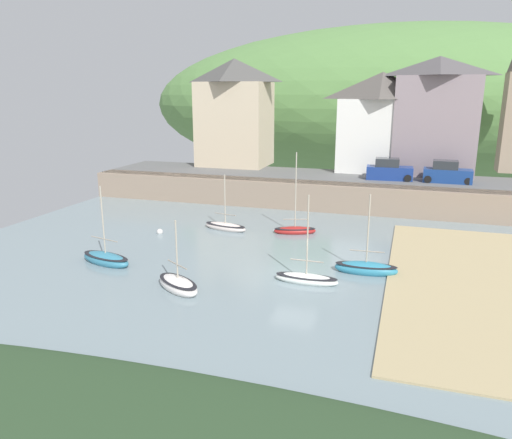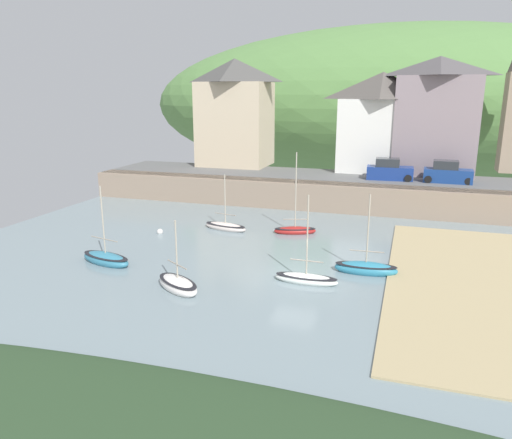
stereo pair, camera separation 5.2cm
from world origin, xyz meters
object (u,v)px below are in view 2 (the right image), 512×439
object	(u,v)px
sailboat_tall_mast	(178,285)
rowboat_small_beached	(366,268)
waterfront_building_left	(235,112)
parked_car_near_slipway	(389,171)
motorboat_with_cabin	(225,226)
parked_car_by_wall	(447,173)
sailboat_far_left	(295,230)
sailboat_white_hull	(106,259)
waterfront_building_centre	(381,122)
mooring_buoy	(160,232)
sailboat_blue_trim	(306,278)
waterfront_building_right	(436,116)

from	to	relation	value
sailboat_tall_mast	rowboat_small_beached	world-z (taller)	rowboat_small_beached
waterfront_building_left	parked_car_near_slipway	world-z (taller)	waterfront_building_left
motorboat_with_cabin	parked_car_by_wall	bearing A→B (deg)	49.42
rowboat_small_beached	sailboat_far_left	world-z (taller)	sailboat_far_left
sailboat_white_hull	sailboat_far_left	xyz separation A→B (m)	(9.52, 10.02, -0.03)
waterfront_building_centre	rowboat_small_beached	world-z (taller)	waterfront_building_centre
waterfront_building_centre	mooring_buoy	distance (m)	25.24
rowboat_small_beached	sailboat_blue_trim	bearing A→B (deg)	-142.91
sailboat_blue_trim	motorboat_with_cabin	distance (m)	11.95
waterfront_building_left	parked_car_near_slipway	distance (m)	17.96
waterfront_building_centre	sailboat_blue_trim	xyz separation A→B (m)	(-1.82, -25.75, -7.11)
waterfront_building_left	sailboat_white_hull	size ratio (longest dim) A/B	2.24
parked_car_by_wall	sailboat_tall_mast	bearing A→B (deg)	-118.80
waterfront_building_right	waterfront_building_left	bearing A→B (deg)	180.00
waterfront_building_centre	rowboat_small_beached	distance (m)	24.34
waterfront_building_right	sailboat_blue_trim	size ratio (longest dim) A/B	2.18
waterfront_building_centre	rowboat_small_beached	size ratio (longest dim) A/B	2.00
waterfront_building_right	sailboat_tall_mast	xyz separation A→B (m)	(-13.20, -28.81, -7.73)
waterfront_building_left	sailboat_white_hull	distance (m)	27.57
motorboat_with_cabin	rowboat_small_beached	size ratio (longest dim) A/B	0.90
waterfront_building_left	waterfront_building_centre	size ratio (longest dim) A/B	1.16
sailboat_white_hull	waterfront_building_centre	bearing A→B (deg)	76.17
sailboat_blue_trim	sailboat_far_left	xyz separation A→B (m)	(-2.84, 9.36, 0.02)
motorboat_with_cabin	parked_car_near_slipway	bearing A→B (deg)	59.81
mooring_buoy	motorboat_with_cabin	bearing A→B (deg)	31.14
sailboat_tall_mast	waterfront_building_centre	bearing A→B (deg)	106.96
sailboat_far_left	parked_car_near_slipway	bearing A→B (deg)	44.58
waterfront_building_centre	waterfront_building_right	distance (m)	5.13
sailboat_tall_mast	sailboat_blue_trim	xyz separation A→B (m)	(6.29, 3.06, -0.04)
mooring_buoy	sailboat_white_hull	bearing A→B (deg)	-89.84
waterfront_building_centre	waterfront_building_right	world-z (taller)	waterfront_building_right
waterfront_building_left	sailboat_tall_mast	world-z (taller)	waterfront_building_left
rowboat_small_beached	parked_car_by_wall	bearing A→B (deg)	71.93
sailboat_tall_mast	parked_car_near_slipway	world-z (taller)	parked_car_near_slipway
motorboat_with_cabin	parked_car_by_wall	size ratio (longest dim) A/B	1.06
motorboat_with_cabin	mooring_buoy	size ratio (longest dim) A/B	9.62
waterfront_building_right	rowboat_small_beached	size ratio (longest dim) A/B	2.28
waterfront_building_centre	motorboat_with_cabin	size ratio (longest dim) A/B	2.21
motorboat_with_cabin	parked_car_by_wall	world-z (taller)	parked_car_by_wall
waterfront_building_left	rowboat_small_beached	distance (m)	29.58
waterfront_building_centre	sailboat_tall_mast	world-z (taller)	waterfront_building_centre
waterfront_building_left	sailboat_far_left	world-z (taller)	waterfront_building_left
rowboat_small_beached	waterfront_building_centre	bearing A→B (deg)	90.21
sailboat_blue_trim	sailboat_white_hull	bearing A→B (deg)	-176.37
sailboat_blue_trim	mooring_buoy	xyz separation A→B (m)	(-12.39, 6.17, -0.10)
waterfront_building_left	parked_car_by_wall	size ratio (longest dim) A/B	2.71
sailboat_far_left	rowboat_small_beached	bearing A→B (deg)	-68.30
sailboat_blue_trim	sailboat_tall_mast	bearing A→B (deg)	-153.49
waterfront_building_left	mooring_buoy	size ratio (longest dim) A/B	24.64
motorboat_with_cabin	parked_car_near_slipway	size ratio (longest dim) A/B	1.05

